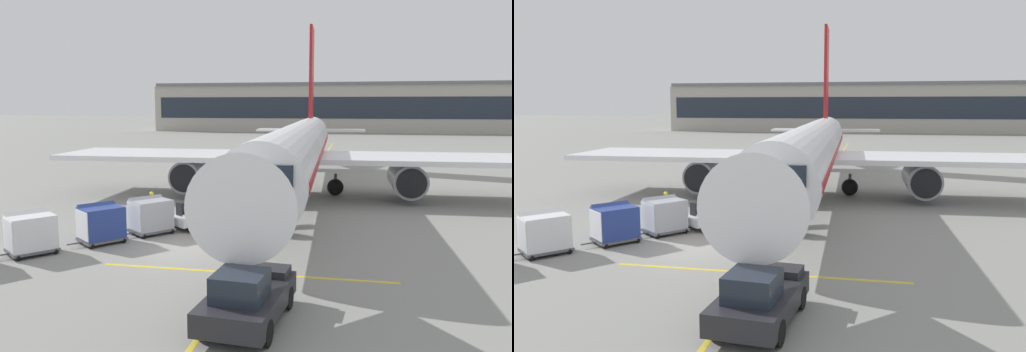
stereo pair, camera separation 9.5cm
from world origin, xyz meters
TOP-DOWN VIEW (x-y plane):
  - ground_plane at (0.00, 0.00)m, footprint 600.00×600.00m
  - parked_airplane at (3.71, 14.88)m, footprint 35.20×44.98m
  - belt_loader at (-0.19, 4.60)m, footprint 4.16×4.97m
  - baggage_cart_lead at (-2.46, 2.35)m, footprint 2.50×2.63m
  - baggage_cart_second at (-4.09, 0.17)m, footprint 2.50×2.63m
  - baggage_cart_third at (-6.25, -2.20)m, footprint 2.50×2.63m
  - pushback_tug at (4.85, -7.54)m, footprint 2.47×4.56m
  - ground_crew_by_loader at (-3.49, 5.02)m, footprint 0.37×0.54m
  - ground_crew_by_carts at (-0.64, 3.82)m, footprint 0.26×0.57m
  - ground_crew_marshaller at (0.95, 3.20)m, footprint 0.50×0.40m
  - ground_crew_wingwalker at (0.49, 4.78)m, footprint 0.47×0.42m
  - safety_cone_engine_keepout at (-2.72, 12.85)m, footprint 0.65×0.65m
  - safety_cone_wingtip at (-1.80, 13.78)m, footprint 0.53×0.53m
  - apron_guidance_line_lead_in at (3.67, 14.04)m, footprint 0.20×110.00m
  - apron_guidance_line_stop_bar at (3.74, -2.94)m, footprint 12.00×0.20m
  - terminal_building at (11.76, 114.48)m, footprint 112.21×19.19m

SIDE VIEW (x-z plane):
  - ground_plane at x=0.00m, z-range 0.00..0.00m
  - apron_guidance_line_lead_in at x=3.67m, z-range 0.00..0.01m
  - apron_guidance_line_stop_bar at x=3.74m, z-range 0.00..0.01m
  - safety_cone_wingtip at x=-1.80m, z-range -0.01..0.60m
  - safety_cone_engine_keepout at x=-2.72m, z-range -0.01..0.73m
  - pushback_tug at x=4.85m, z-range -0.09..1.74m
  - belt_loader at x=-0.19m, z-range -0.67..2.42m
  - ground_crew_by_loader at x=-3.49m, z-range 0.13..1.87m
  - ground_crew_by_carts at x=-0.64m, z-range 0.13..1.87m
  - ground_crew_marshaller at x=0.95m, z-range 0.13..1.87m
  - ground_crew_wingwalker at x=0.49m, z-range 0.13..1.87m
  - baggage_cart_lead at x=-2.46m, z-range 0.04..1.96m
  - baggage_cart_second at x=-4.09m, z-range 0.04..1.96m
  - baggage_cart_third at x=-6.25m, z-range 0.04..1.96m
  - parked_airplane at x=3.71m, z-range -3.99..10.79m
  - terminal_building at x=11.76m, z-range -0.05..12.29m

